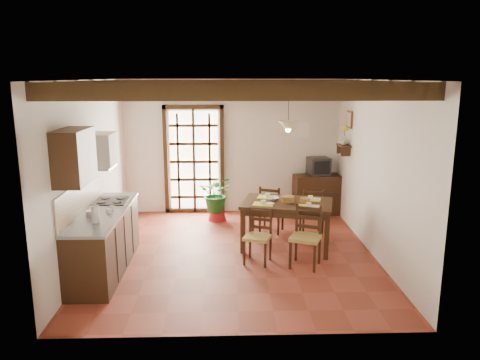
{
  "coord_description": "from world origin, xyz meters",
  "views": [
    {
      "loc": [
        -0.14,
        -7.25,
        2.85
      ],
      "look_at": [
        0.1,
        0.4,
        1.15
      ],
      "focal_mm": 35.0,
      "sensor_mm": 36.0,
      "label": 1
    }
  ],
  "objects_px": {
    "chair_near_left": "(258,246)",
    "potted_plant": "(217,193)",
    "kitchen_counter": "(104,240)",
    "dining_table": "(287,208)",
    "pendant_lamp": "(288,125)",
    "chair_far_left": "(271,217)",
    "sideboard": "(317,195)",
    "chair_near_right": "(305,248)",
    "crt_tv": "(318,166)",
    "chair_far_right": "(311,220)"
  },
  "relations": [
    {
      "from": "crt_tv",
      "to": "pendant_lamp",
      "type": "bearing_deg",
      "value": -126.38
    },
    {
      "from": "chair_near_left",
      "to": "chair_far_right",
      "type": "distance_m",
      "value": 1.68
    },
    {
      "from": "kitchen_counter",
      "to": "dining_table",
      "type": "xyz_separation_m",
      "value": [
        2.84,
        0.86,
        0.22
      ]
    },
    {
      "from": "chair_near_left",
      "to": "sideboard",
      "type": "relative_size",
      "value": 0.86
    },
    {
      "from": "chair_near_right",
      "to": "chair_far_left",
      "type": "bearing_deg",
      "value": 125.14
    },
    {
      "from": "chair_far_left",
      "to": "sideboard",
      "type": "relative_size",
      "value": 0.9
    },
    {
      "from": "chair_near_left",
      "to": "potted_plant",
      "type": "relative_size",
      "value": 0.43
    },
    {
      "from": "chair_near_right",
      "to": "chair_near_left",
      "type": "bearing_deg",
      "value": -170.92
    },
    {
      "from": "chair_near_left",
      "to": "chair_far_left",
      "type": "distance_m",
      "value": 1.51
    },
    {
      "from": "potted_plant",
      "to": "crt_tv",
      "type": "bearing_deg",
      "value": 10.25
    },
    {
      "from": "dining_table",
      "to": "sideboard",
      "type": "distance_m",
      "value": 2.18
    },
    {
      "from": "kitchen_counter",
      "to": "chair_near_left",
      "type": "relative_size",
      "value": 2.66
    },
    {
      "from": "dining_table",
      "to": "chair_far_right",
      "type": "xyz_separation_m",
      "value": [
        0.54,
        0.65,
        -0.42
      ]
    },
    {
      "from": "sideboard",
      "to": "potted_plant",
      "type": "bearing_deg",
      "value": -174.67
    },
    {
      "from": "chair_far_right",
      "to": "potted_plant",
      "type": "bearing_deg",
      "value": -28.02
    },
    {
      "from": "kitchen_counter",
      "to": "dining_table",
      "type": "bearing_deg",
      "value": 16.9
    },
    {
      "from": "chair_near_left",
      "to": "chair_far_right",
      "type": "bearing_deg",
      "value": 69.89
    },
    {
      "from": "sideboard",
      "to": "crt_tv",
      "type": "distance_m",
      "value": 0.61
    },
    {
      "from": "chair_near_left",
      "to": "chair_near_right",
      "type": "distance_m",
      "value": 0.74
    },
    {
      "from": "potted_plant",
      "to": "pendant_lamp",
      "type": "bearing_deg",
      "value": -50.72
    },
    {
      "from": "potted_plant",
      "to": "chair_far_left",
      "type": "bearing_deg",
      "value": -36.31
    },
    {
      "from": "chair_near_left",
      "to": "chair_far_right",
      "type": "xyz_separation_m",
      "value": [
        1.08,
        1.29,
        0.01
      ]
    },
    {
      "from": "kitchen_counter",
      "to": "chair_far_left",
      "type": "height_order",
      "value": "kitchen_counter"
    },
    {
      "from": "chair_far_left",
      "to": "pendant_lamp",
      "type": "distance_m",
      "value": 1.95
    },
    {
      "from": "chair_near_right",
      "to": "chair_far_right",
      "type": "height_order",
      "value": "chair_near_right"
    },
    {
      "from": "crt_tv",
      "to": "pendant_lamp",
      "type": "xyz_separation_m",
      "value": [
        -0.9,
        -1.86,
        1.05
      ]
    },
    {
      "from": "kitchen_counter",
      "to": "chair_near_left",
      "type": "xyz_separation_m",
      "value": [
        2.31,
        0.22,
        -0.21
      ]
    },
    {
      "from": "chair_far_right",
      "to": "crt_tv",
      "type": "xyz_separation_m",
      "value": [
        0.36,
        1.31,
        0.75
      ]
    },
    {
      "from": "kitchen_counter",
      "to": "potted_plant",
      "type": "bearing_deg",
      "value": 56.12
    },
    {
      "from": "sideboard",
      "to": "pendant_lamp",
      "type": "bearing_deg",
      "value": -120.92
    },
    {
      "from": "kitchen_counter",
      "to": "sideboard",
      "type": "height_order",
      "value": "kitchen_counter"
    },
    {
      "from": "chair_far_left",
      "to": "kitchen_counter",
      "type": "bearing_deg",
      "value": 52.76
    },
    {
      "from": "chair_near_left",
      "to": "chair_near_right",
      "type": "bearing_deg",
      "value": 6.04
    },
    {
      "from": "dining_table",
      "to": "crt_tv",
      "type": "distance_m",
      "value": 2.18
    },
    {
      "from": "chair_near_left",
      "to": "sideboard",
      "type": "distance_m",
      "value": 2.98
    },
    {
      "from": "chair_far_left",
      "to": "potted_plant",
      "type": "relative_size",
      "value": 0.46
    },
    {
      "from": "kitchen_counter",
      "to": "chair_far_left",
      "type": "xyz_separation_m",
      "value": [
        2.66,
        1.68,
        -0.19
      ]
    },
    {
      "from": "kitchen_counter",
      "to": "crt_tv",
      "type": "xyz_separation_m",
      "value": [
        3.74,
        2.82,
        0.56
      ]
    },
    {
      "from": "chair_near_right",
      "to": "crt_tv",
      "type": "relative_size",
      "value": 1.94
    },
    {
      "from": "chair_near_left",
      "to": "potted_plant",
      "type": "bearing_deg",
      "value": 126.42
    },
    {
      "from": "dining_table",
      "to": "pendant_lamp",
      "type": "distance_m",
      "value": 1.38
    },
    {
      "from": "chair_far_right",
      "to": "sideboard",
      "type": "distance_m",
      "value": 1.37
    },
    {
      "from": "chair_far_left",
      "to": "potted_plant",
      "type": "bearing_deg",
      "value": -15.89
    },
    {
      "from": "kitchen_counter",
      "to": "chair_near_right",
      "type": "bearing_deg",
      "value": 0.8
    },
    {
      "from": "potted_plant",
      "to": "chair_near_left",
      "type": "bearing_deg",
      "value": -73.22
    },
    {
      "from": "chair_near_right",
      "to": "chair_far_left",
      "type": "xyz_separation_m",
      "value": [
        -0.36,
        1.64,
        -0.01
      ]
    },
    {
      "from": "dining_table",
      "to": "crt_tv",
      "type": "height_order",
      "value": "crt_tv"
    },
    {
      "from": "pendant_lamp",
      "to": "dining_table",
      "type": "bearing_deg",
      "value": -90.0
    },
    {
      "from": "chair_far_left",
      "to": "pendant_lamp",
      "type": "height_order",
      "value": "pendant_lamp"
    },
    {
      "from": "chair_near_left",
      "to": "pendant_lamp",
      "type": "relative_size",
      "value": 1.0
    }
  ]
}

